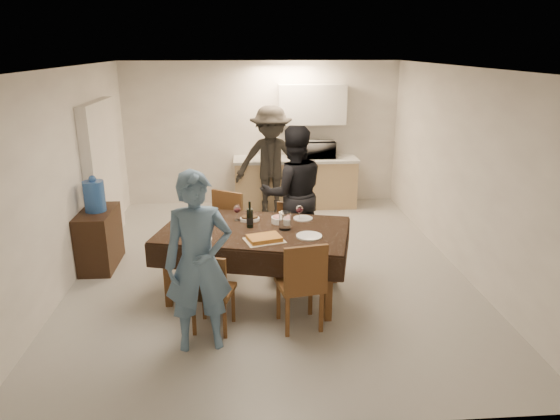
{
  "coord_description": "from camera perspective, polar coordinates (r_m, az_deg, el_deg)",
  "views": [
    {
      "loc": [
        -0.3,
        -6.15,
        2.85
      ],
      "look_at": [
        0.11,
        -0.3,
        0.91
      ],
      "focal_mm": 32.0,
      "sensor_mm": 36.0,
      "label": 1
    }
  ],
  "objects": [
    {
      "name": "floor",
      "position": [
        6.79,
        -1.1,
        -6.53
      ],
      "size": [
        5.0,
        6.0,
        0.02
      ],
      "primitive_type": "cube",
      "color": "#A5A5A0",
      "rests_on": "ground"
    },
    {
      "name": "ceiling",
      "position": [
        6.16,
        -1.25,
        15.98
      ],
      "size": [
        5.0,
        6.0,
        0.02
      ],
      "primitive_type": "cube",
      "color": "white",
      "rests_on": "wall_back"
    },
    {
      "name": "wall_back",
      "position": [
        9.29,
        -2.12,
        8.68
      ],
      "size": [
        5.0,
        0.02,
        2.6
      ],
      "primitive_type": "cube",
      "color": "white",
      "rests_on": "floor"
    },
    {
      "name": "wall_front",
      "position": [
        3.52,
        1.34,
        -7.76
      ],
      "size": [
        5.0,
        0.02,
        2.6
      ],
      "primitive_type": "cube",
      "color": "white",
      "rests_on": "floor"
    },
    {
      "name": "wall_left",
      "position": [
        6.71,
        -23.04,
        3.48
      ],
      "size": [
        0.02,
        6.0,
        2.6
      ],
      "primitive_type": "cube",
      "color": "white",
      "rests_on": "floor"
    },
    {
      "name": "wall_right",
      "position": [
        6.94,
        20.0,
        4.28
      ],
      "size": [
        0.02,
        6.0,
        2.6
      ],
      "primitive_type": "cube",
      "color": "white",
      "rests_on": "floor"
    },
    {
      "name": "stub_partition",
      "position": [
        7.86,
        -19.58,
        3.99
      ],
      "size": [
        0.15,
        1.4,
        2.1
      ],
      "primitive_type": "cube",
      "color": "silver",
      "rests_on": "floor"
    },
    {
      "name": "kitchen_base_cabinet",
      "position": [
        9.2,
        1.76,
        3.04
      ],
      "size": [
        2.2,
        0.6,
        0.86
      ],
      "primitive_type": "cube",
      "color": "tan",
      "rests_on": "floor"
    },
    {
      "name": "kitchen_worktop",
      "position": [
        9.09,
        1.78,
        5.81
      ],
      "size": [
        2.24,
        0.64,
        0.05
      ],
      "primitive_type": "cube",
      "color": "beige",
      "rests_on": "kitchen_base_cabinet"
    },
    {
      "name": "upper_cabinet",
      "position": [
        9.11,
        3.67,
        11.96
      ],
      "size": [
        1.2,
        0.34,
        0.7
      ],
      "primitive_type": "cube",
      "color": "silver",
      "rests_on": "wall_back"
    },
    {
      "name": "dining_table",
      "position": [
        5.8,
        -2.94,
        -2.5
      ],
      "size": [
        2.37,
        1.72,
        0.83
      ],
      "rotation": [
        0.0,
        0.0,
        -0.24
      ],
      "color": "black",
      "rests_on": "floor"
    },
    {
      "name": "chair_near_left",
      "position": [
        5.14,
        -7.76,
        -8.5
      ],
      "size": [
        0.49,
        0.5,
        0.48
      ],
      "rotation": [
        0.0,
        0.0,
        -0.24
      ],
      "color": "brown",
      "rests_on": "floor"
    },
    {
      "name": "chair_near_right",
      "position": [
        5.12,
        2.39,
        -7.69
      ],
      "size": [
        0.52,
        0.53,
        0.53
      ],
      "rotation": [
        0.0,
        0.0,
        0.19
      ],
      "color": "brown",
      "rests_on": "floor"
    },
    {
      "name": "chair_far_left",
      "position": [
        6.48,
        -7.02,
        -1.94
      ],
      "size": [
        0.64,
        0.67,
        0.55
      ],
      "rotation": [
        0.0,
        0.0,
        2.59
      ],
      "color": "brown",
      "rests_on": "floor"
    },
    {
      "name": "chair_far_right",
      "position": [
        6.54,
        0.92,
        -2.58
      ],
      "size": [
        0.5,
        0.51,
        0.46
      ],
      "rotation": [
        0.0,
        0.0,
        2.78
      ],
      "color": "brown",
      "rests_on": "floor"
    },
    {
      "name": "console",
      "position": [
        7.11,
        -19.93,
        -3.1
      ],
      "size": [
        0.42,
        0.84,
        0.78
      ],
      "primitive_type": "cube",
      "color": "#311E10",
      "rests_on": "floor"
    },
    {
      "name": "water_jug",
      "position": [
        6.92,
        -20.45,
        1.48
      ],
      "size": [
        0.27,
        0.27,
        0.4
      ],
      "primitive_type": "cylinder",
      "color": "#3466BA",
      "rests_on": "console"
    },
    {
      "name": "wine_bottle",
      "position": [
        5.78,
        -3.47,
        -0.5
      ],
      "size": [
        0.08,
        0.08,
        0.32
      ],
      "primitive_type": null,
      "color": "black",
      "rests_on": "dining_table"
    },
    {
      "name": "water_pitcher",
      "position": [
        5.71,
        0.56,
        -1.25
      ],
      "size": [
        0.14,
        0.14,
        0.21
      ],
      "primitive_type": "cylinder",
      "color": "white",
      "rests_on": "dining_table"
    },
    {
      "name": "savoury_tart",
      "position": [
        5.42,
        -1.8,
        -3.26
      ],
      "size": [
        0.48,
        0.41,
        0.05
      ],
      "primitive_type": "cube",
      "rotation": [
        0.0,
        0.0,
        0.3
      ],
      "color": "gold",
      "rests_on": "dining_table"
    },
    {
      "name": "salad_bowl",
      "position": [
        5.95,
        -0.1,
        -1.14
      ],
      "size": [
        0.19,
        0.19,
        0.07
      ],
      "primitive_type": "cylinder",
      "color": "white",
      "rests_on": "dining_table"
    },
    {
      "name": "mushroom_dish",
      "position": [
        6.04,
        -3.48,
        -1.06
      ],
      "size": [
        0.21,
        0.21,
        0.04
      ],
      "primitive_type": "cylinder",
      "color": "white",
      "rests_on": "dining_table"
    },
    {
      "name": "wine_glass_a",
      "position": [
        5.54,
        -8.61,
        -2.29
      ],
      "size": [
        0.08,
        0.08,
        0.18
      ],
      "primitive_type": null,
      "color": "white",
      "rests_on": "dining_table"
    },
    {
      "name": "wine_glass_b",
      "position": [
        6.02,
        2.23,
        -0.31
      ],
      "size": [
        0.09,
        0.09,
        0.2
      ],
      "primitive_type": null,
      "color": "white",
      "rests_on": "dining_table"
    },
    {
      "name": "wine_glass_c",
      "position": [
        6.03,
        -4.92,
        -0.3
      ],
      "size": [
        0.09,
        0.09,
        0.2
      ],
      "primitive_type": null,
      "color": "white",
      "rests_on": "dining_table"
    },
    {
      "name": "plate_near_left",
      "position": [
        5.52,
        -9.12,
        -3.28
      ],
      "size": [
        0.26,
        0.26,
        0.02
      ],
      "primitive_type": "cylinder",
      "color": "white",
      "rests_on": "dining_table"
    },
    {
      "name": "plate_near_right",
      "position": [
        5.54,
        3.35,
        -2.99
      ],
      "size": [
        0.29,
        0.29,
        0.02
      ],
      "primitive_type": "cylinder",
      "color": "white",
      "rests_on": "dining_table"
    },
    {
      "name": "plate_far_left",
      "position": [
        6.08,
        -8.66,
        -1.21
      ],
      "size": [
        0.25,
        0.25,
        0.01
      ],
      "primitive_type": "cylinder",
      "color": "white",
      "rests_on": "dining_table"
    },
    {
      "name": "plate_far_right",
      "position": [
        6.1,
        2.64,
        -0.96
      ],
      "size": [
        0.24,
        0.24,
        0.01
      ],
      "primitive_type": "cylinder",
      "color": "white",
      "rests_on": "dining_table"
    },
    {
      "name": "microwave",
      "position": [
        9.11,
        4.57,
        6.91
      ],
      "size": [
        0.54,
        0.37,
        0.3
      ],
      "primitive_type": "imported",
      "rotation": [
        0.0,
        0.0,
        3.14
      ],
      "color": "silver",
      "rests_on": "kitchen_worktop"
    },
    {
      "name": "person_near",
      "position": [
        4.81,
        -9.28,
        -5.98
      ],
      "size": [
        0.7,
        0.51,
        1.78
      ],
      "primitive_type": "imported",
      "rotation": [
        0.0,
        0.0,
        0.13
      ],
      "color": "slate",
      "rests_on": "floor"
    },
    {
      "name": "person_far",
      "position": [
        6.78,
        1.51,
        1.86
      ],
      "size": [
        0.98,
        0.81,
        1.86
      ],
      "primitive_type": "imported",
      "rotation": [
        0.0,
        0.0,
        3.26
      ],
      "color": "black",
      "rests_on": "floor"
    },
    {
      "name": "person_kitchen",
      "position": [
        8.6,
        -1.03,
        5.54
      ],
      "size": [
        1.23,
        0.71,
        1.9
      ],
      "primitive_type": "imported",
      "color": "black",
      "rests_on": "floor"
    }
  ]
}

